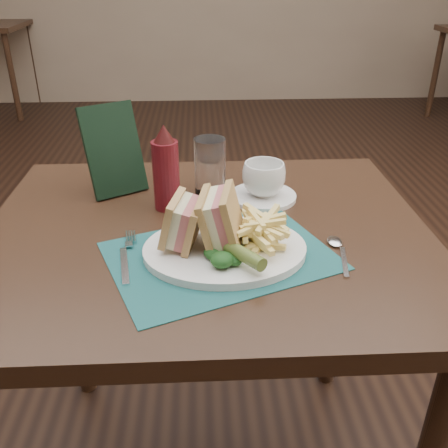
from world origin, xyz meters
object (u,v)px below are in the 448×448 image
placemat (220,256)px  check_presenter (113,150)px  plate (225,250)px  drinking_glass (210,166)px  sandwich_half_a (172,221)px  coffee_cup (264,179)px  sandwich_half_b (209,217)px  table_main (209,366)px  ketchup_bottle (166,168)px  saucer (263,196)px

placemat → check_presenter: check_presenter is taller
placemat → plate: 0.01m
plate → drinking_glass: 0.28m
sandwich_half_a → drinking_glass: size_ratio=0.72×
placemat → coffee_cup: bearing=66.2°
sandwich_half_b → table_main: bearing=102.3°
placemat → ketchup_bottle: 0.25m
plate → coffee_cup: bearing=64.5°
saucer → table_main: bearing=-133.9°
sandwich_half_b → saucer: (0.13, 0.23, -0.07)m
table_main → coffee_cup: 0.46m
plate → coffee_cup: size_ratio=3.11×
coffee_cup → ketchup_bottle: size_ratio=0.52×
ketchup_bottle → table_main: bearing=-50.4°
plate → check_presenter: (-0.24, 0.30, 0.09)m
coffee_cup → drinking_glass: bearing=162.3°
plate → ketchup_bottle: ketchup_bottle is taller
table_main → drinking_glass: bearing=86.0°
plate → sandwich_half_a: 0.11m
table_main → saucer: (0.13, 0.14, 0.38)m
sandwich_half_b → check_presenter: bearing=135.9°
plate → sandwich_half_a: (-0.09, 0.01, 0.06)m
sandwich_half_a → check_presenter: bearing=129.0°
saucer → ketchup_bottle: bearing=-170.6°
table_main → check_presenter: check_presenter is taller
placemat → check_presenter: bearing=126.9°
saucer → ketchup_bottle: 0.23m
saucer → placemat: bearing=-113.8°
sandwich_half_b → coffee_cup: 0.26m
plate → check_presenter: size_ratio=1.45×
placemat → sandwich_half_b: size_ratio=3.62×
plate → sandwich_half_a: sandwich_half_a is taller
plate → coffee_cup: coffee_cup is taller
coffee_cup → ketchup_bottle: 0.22m
table_main → placemat: bearing=-78.1°
table_main → saucer: 0.42m
ketchup_bottle → saucer: bearing=9.4°
drinking_glass → ketchup_bottle: (-0.09, -0.07, 0.03)m
drinking_glass → ketchup_bottle: size_ratio=0.70×
table_main → placemat: placemat is taller
saucer → drinking_glass: bearing=162.3°
ketchup_bottle → check_presenter: check_presenter is taller
sandwich_half_a → check_presenter: (-0.14, 0.28, 0.04)m
saucer → check_presenter: size_ratio=0.73×
plate → saucer: 0.26m
table_main → drinking_glass: drinking_glass is taller
plate → ketchup_bottle: bearing=116.8°
coffee_cup → drinking_glass: 0.13m
drinking_glass → ketchup_bottle: ketchup_bottle is taller
saucer → check_presenter: bearing=169.9°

